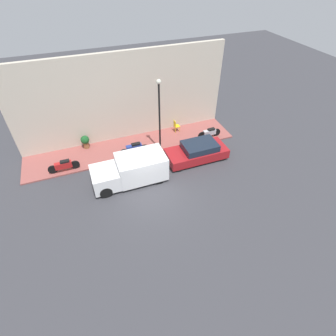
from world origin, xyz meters
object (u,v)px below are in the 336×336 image
at_px(delivery_van, 131,170).
at_px(motorcycle_blue, 134,148).
at_px(motorcycle_red, 64,165).
at_px(scooter_silver, 210,133).
at_px(potted_plant, 85,141).
at_px(streetlamp, 159,110).
at_px(cafe_chair, 176,125).
at_px(parked_car, 197,152).

xyz_separation_m(delivery_van, motorcycle_blue, (2.48, -0.87, -0.33)).
relative_size(motorcycle_red, motorcycle_blue, 0.97).
relative_size(scooter_silver, potted_plant, 1.87).
distance_m(motorcycle_red, motorcycle_blue, 4.72).
distance_m(scooter_silver, potted_plant, 9.13).
xyz_separation_m(streetlamp, cafe_chair, (1.84, -1.94, -2.64)).
bearing_deg(scooter_silver, streetlamp, 92.58).
xyz_separation_m(motorcycle_red, scooter_silver, (0.17, -10.57, -0.03)).
height_order(motorcycle_red, motorcycle_blue, motorcycle_blue).
distance_m(motorcycle_blue, scooter_silver, 5.85).
distance_m(motorcycle_red, scooter_silver, 10.57).
bearing_deg(streetlamp, cafe_chair, -46.48).
height_order(motorcycle_blue, scooter_silver, motorcycle_blue).
height_order(motorcycle_red, cafe_chair, cafe_chair).
height_order(parked_car, cafe_chair, parked_car).
bearing_deg(motorcycle_blue, parked_car, -116.07).
bearing_deg(streetlamp, potted_plant, 66.97).
bearing_deg(cafe_chair, motorcycle_red, 102.15).
relative_size(motorcycle_blue, scooter_silver, 1.10).
distance_m(motorcycle_blue, potted_plant, 3.63).
height_order(potted_plant, cafe_chair, potted_plant).
xyz_separation_m(delivery_van, potted_plant, (4.41, 2.20, -0.21)).
relative_size(delivery_van, potted_plant, 4.58).
distance_m(delivery_van, cafe_chair, 6.25).
relative_size(motorcycle_red, streetlamp, 0.38).
bearing_deg(potted_plant, motorcycle_blue, -122.09).
bearing_deg(streetlamp, motorcycle_red, 89.89).
bearing_deg(delivery_van, cafe_chair, -48.19).
bearing_deg(scooter_silver, motorcycle_red, 90.91).
bearing_deg(motorcycle_red, potted_plant, -38.37).
relative_size(motorcycle_blue, potted_plant, 2.07).
relative_size(scooter_silver, streetlamp, 0.36).
bearing_deg(parked_car, potted_plant, 61.19).
relative_size(scooter_silver, cafe_chair, 1.99).
distance_m(delivery_van, potted_plant, 4.93).
distance_m(motorcycle_red, potted_plant, 2.65).
xyz_separation_m(parked_car, motorcycle_red, (1.76, 8.62, -0.07)).
relative_size(motorcycle_red, potted_plant, 2.00).
distance_m(streetlamp, cafe_chair, 3.76).
bearing_deg(potted_plant, delivery_van, -153.48).
bearing_deg(parked_car, streetlamp, 49.70).
height_order(streetlamp, potted_plant, streetlamp).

